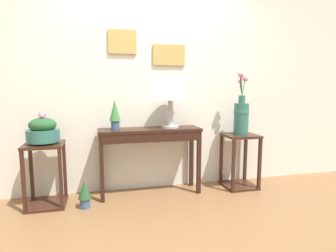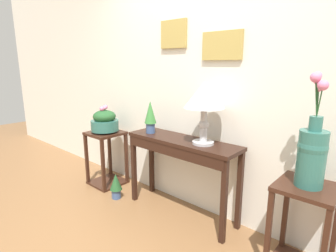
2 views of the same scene
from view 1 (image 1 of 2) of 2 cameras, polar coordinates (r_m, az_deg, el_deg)
ground_plane at (r=2.48m, az=2.67°, el=-23.01°), size 12.00×12.00×0.01m
back_wall_with_art at (r=3.54m, az=-3.91°, el=9.96°), size 9.00×0.13×2.80m
console_table at (r=3.31m, az=-3.60°, el=-2.75°), size 1.19×0.34×0.79m
table_lamp at (r=3.33m, az=0.45°, el=6.78°), size 0.36×0.36×0.56m
potted_plant_on_console at (r=3.21m, az=-10.64°, el=2.50°), size 0.12×0.12×0.34m
pedestal_stand_left at (r=3.33m, az=-23.43°, el=-9.01°), size 0.40×0.40×0.68m
planter_bowl_wide_left at (r=3.23m, az=-23.88°, el=-0.88°), size 0.33×0.33×0.33m
pedestal_stand_right at (r=3.73m, az=14.23°, el=-6.81°), size 0.40×0.40×0.68m
flower_vase_tall_right at (r=3.63m, az=14.54°, el=2.28°), size 0.19×0.19×0.77m
potted_plant_floor at (r=3.17m, az=-16.44°, el=-12.83°), size 0.14×0.14×0.30m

